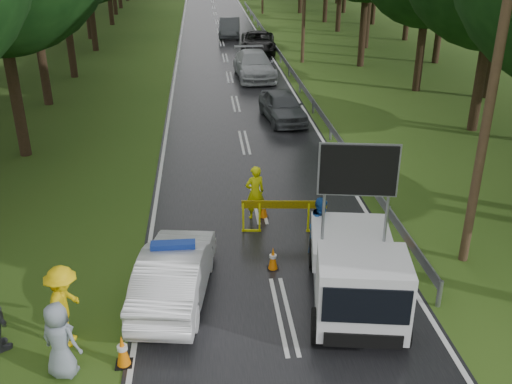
{
  "coord_description": "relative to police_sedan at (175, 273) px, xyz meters",
  "views": [
    {
      "loc": [
        -1.67,
        -10.75,
        8.1
      ],
      "look_at": [
        -0.26,
        4.09,
        1.3
      ],
      "focal_mm": 40.0,
      "sensor_mm": 36.0,
      "label": 1
    }
  ],
  "objects": [
    {
      "name": "road",
      "position": [
        2.5,
        29.05,
        -0.69
      ],
      "size": [
        7.0,
        140.0,
        0.02
      ],
      "primitive_type": "cube",
      "color": "black",
      "rests_on": "ground"
    },
    {
      "name": "cone_right",
      "position": [
        5.68,
        1.93,
        -0.34
      ],
      "size": [
        0.35,
        0.35,
        0.74
      ],
      "color": "black",
      "rests_on": "ground"
    },
    {
      "name": "queue_car_second",
      "position": [
        4.01,
        22.82,
        0.09
      ],
      "size": [
        2.45,
        5.5,
        1.57
      ],
      "primitive_type": "imported",
      "rotation": [
        0.0,
        0.0,
        0.05
      ],
      "color": "#AEB1B7",
      "rests_on": "ground"
    },
    {
      "name": "police_sedan",
      "position": [
        0.0,
        0.0,
        0.0
      ],
      "size": [
        2.06,
        4.37,
        1.52
      ],
      "rotation": [
        0.0,
        0.0,
        2.99
      ],
      "color": "white",
      "rests_on": "ground"
    },
    {
      "name": "guardrail",
      "position": [
        6.2,
        28.72,
        -0.15
      ],
      "size": [
        0.12,
        60.06,
        0.7
      ],
      "color": "gray",
      "rests_on": "ground"
    },
    {
      "name": "queue_car_fourth",
      "position": [
        3.3,
        37.96,
        0.09
      ],
      "size": [
        2.03,
        4.86,
        1.56
      ],
      "primitive_type": "imported",
      "rotation": [
        0.0,
        0.0,
        -0.08
      ],
      "color": "#3C4043",
      "rests_on": "ground"
    },
    {
      "name": "ground",
      "position": [
        2.5,
        -0.95,
        -0.7
      ],
      "size": [
        160.0,
        160.0,
        0.0
      ],
      "primitive_type": "plane",
      "color": "#2B4915",
      "rests_on": "ground"
    },
    {
      "name": "barrier",
      "position": [
        3.06,
        3.05,
        0.08
      ],
      "size": [
        2.48,
        0.31,
        1.03
      ],
      "rotation": [
        0.0,
        0.0,
        -0.1
      ],
      "color": "#DBDC0C",
      "rests_on": "ground"
    },
    {
      "name": "officer",
      "position": [
        2.3,
        4.05,
        0.17
      ],
      "size": [
        0.73,
        0.59,
        1.73
      ],
      "primitive_type": "imported",
      "rotation": [
        0.0,
        0.0,
        3.45
      ],
      "color": "#D7DF0C",
      "rests_on": "ground"
    },
    {
      "name": "queue_car_first",
      "position": [
        4.52,
        14.0,
        0.0
      ],
      "size": [
        2.14,
        4.28,
        1.4
      ],
      "primitive_type": "imported",
      "rotation": [
        0.0,
        0.0,
        0.12
      ],
      "color": "#464A4E",
      "rests_on": "ground"
    },
    {
      "name": "cone_left_mid",
      "position": [
        0.27,
        2.05,
        -0.33
      ],
      "size": [
        0.35,
        0.35,
        0.75
      ],
      "color": "black",
      "rests_on": "ground"
    },
    {
      "name": "queue_car_third",
      "position": [
        5.03,
        30.89,
        0.05
      ],
      "size": [
        2.93,
        5.58,
        1.5
      ],
      "primitive_type": "imported",
      "rotation": [
        0.0,
        0.0,
        -0.08
      ],
      "color": "black",
      "rests_on": "ground"
    },
    {
      "name": "cone_far",
      "position": [
        2.57,
        4.05,
        -0.39
      ],
      "size": [
        0.3,
        0.3,
        0.63
      ],
      "color": "black",
      "rests_on": "ground"
    },
    {
      "name": "bystander_right",
      "position": [
        -2.15,
        -2.45,
        0.14
      ],
      "size": [
        0.96,
        0.81,
        1.67
      ],
      "primitive_type": "imported",
      "rotation": [
        0.0,
        0.0,
        2.73
      ],
      "color": "gray",
      "rests_on": "ground"
    },
    {
      "name": "utility_pole_near",
      "position": [
        7.7,
        1.05,
        4.37
      ],
      "size": [
        1.4,
        0.24,
        10.0
      ],
      "color": "#422E1E",
      "rests_on": "ground"
    },
    {
      "name": "civilian",
      "position": [
        3.92,
        1.87,
        0.12
      ],
      "size": [
        0.99,
        0.99,
        1.62
      ],
      "primitive_type": "imported",
      "rotation": [
        0.0,
        0.0,
        0.77
      ],
      "color": "#1A4FA9",
      "rests_on": "ground"
    },
    {
      "name": "cone_center",
      "position": [
        2.49,
        1.05,
        -0.38
      ],
      "size": [
        0.31,
        0.31,
        0.65
      ],
      "color": "black",
      "rests_on": "ground"
    },
    {
      "name": "bystander_left",
      "position": [
        -2.25,
        -1.46,
        0.24
      ],
      "size": [
        0.86,
        1.3,
        1.88
      ],
      "primitive_type": "imported",
      "rotation": [
        0.0,
        0.0,
        1.43
      ],
      "color": "yellow",
      "rests_on": "ground"
    },
    {
      "name": "cone_near_left",
      "position": [
        -1.0,
        -2.3,
        -0.34
      ],
      "size": [
        0.35,
        0.35,
        0.73
      ],
      "color": "black",
      "rests_on": "ground"
    },
    {
      "name": "work_truck",
      "position": [
        4.2,
        -0.8,
        0.3
      ],
      "size": [
        2.73,
        4.84,
        3.65
      ],
      "rotation": [
        0.0,
        0.0,
        -0.17
      ],
      "color": "gray",
      "rests_on": "ground"
    }
  ]
}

